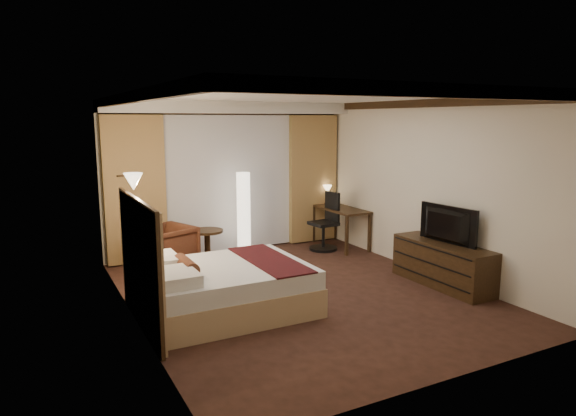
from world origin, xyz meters
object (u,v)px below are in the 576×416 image
bed (226,288)px  office_chair (323,221)px  side_table (208,247)px  television (443,224)px  dresser (443,264)px  armchair (166,246)px  floor_lamp (244,214)px  desk (340,227)px

bed → office_chair: size_ratio=1.89×
side_table → television: (2.65, -2.66, 0.63)m
side_table → dresser: (2.68, -2.66, 0.03)m
armchair → floor_lamp: (1.45, 0.23, 0.35)m
desk → dresser: (0.05, -2.62, -0.06)m
dresser → office_chair: bearing=100.1°
bed → floor_lamp: (1.24, 2.35, 0.45)m
television → bed: bearing=76.3°
desk → television: size_ratio=1.26×
armchair → side_table: armchair is taller
office_chair → side_table: bearing=173.3°
desk → television: (0.02, -2.62, 0.55)m
side_table → dresser: bearing=-44.8°
bed → dresser: size_ratio=1.25×
dresser → television: television is taller
bed → office_chair: bearing=37.4°
desk → dresser: bearing=-88.9°
bed → floor_lamp: floor_lamp is taller
desk → floor_lamp: bearing=172.9°
office_chair → desk: bearing=2.4°
desk → bed: bearing=-145.8°
office_chair → dresser: office_chair is taller
office_chair → dresser: size_ratio=0.66×
bed → desk: 3.77m
side_table → dresser: dresser is taller
bed → side_table: bed is taller
bed → television: size_ratio=2.03×
side_table → office_chair: office_chair is taller
dresser → floor_lamp: bearing=124.1°
dresser → television: (-0.03, 0.00, 0.61)m
armchair → floor_lamp: size_ratio=0.53×
dresser → desk: bearing=91.1°
floor_lamp → desk: floor_lamp is taller
armchair → desk: bearing=69.1°
armchair → side_table: 0.72m
armchair → floor_lamp: bearing=78.2°
floor_lamp → office_chair: (1.47, -0.28, -0.21)m
dresser → bed: bearing=170.9°
bed → armchair: (-0.21, 2.12, 0.10)m
bed → side_table: (0.49, 2.15, -0.01)m
desk → television: 2.68m
armchair → television: size_ratio=0.80×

